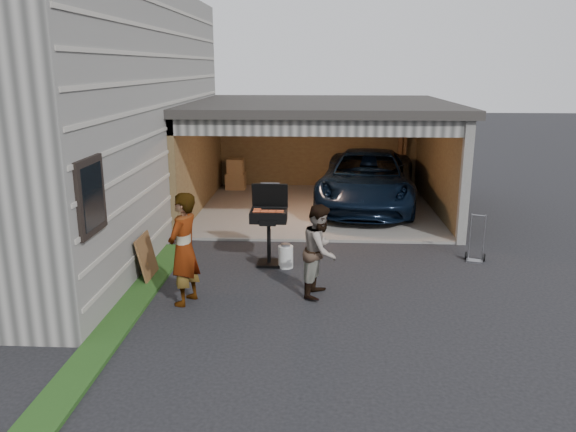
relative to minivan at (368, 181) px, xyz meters
name	(u,v)px	position (x,y,z in m)	size (l,w,h in m)	color
ground	(270,307)	(-2.11, -6.75, -0.75)	(80.00, 80.00, 0.00)	black
house	(17,114)	(-8.11, -2.75, 2.00)	(7.00, 11.00, 5.50)	#474744
groundcover_strip	(112,330)	(-4.36, -7.75, -0.72)	(0.50, 8.00, 0.06)	#193814
garage	(319,139)	(-1.35, 0.04, 1.12)	(6.80, 6.30, 2.90)	#605E59
minivan	(368,181)	(0.00, 0.00, 0.00)	(2.48, 5.37, 1.49)	black
woman	(184,249)	(-3.52, -6.65, 0.19)	(0.68, 0.45, 1.86)	silver
man	(320,250)	(-1.31, -6.19, 0.04)	(0.77, 0.60, 1.58)	#4E251E
bbq_grill	(269,218)	(-2.30, -4.71, 0.19)	(0.70, 0.62, 1.57)	black
propane_tank	(286,257)	(-1.97, -4.88, -0.53)	(0.29, 0.29, 0.43)	silver
plywood_panel	(147,258)	(-4.45, -5.64, -0.33)	(0.04, 0.75, 0.84)	#52361C
hand_truck	(475,252)	(1.80, -4.32, -0.56)	(0.42, 0.38, 0.96)	slate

